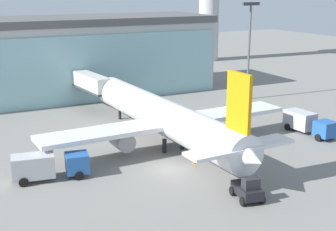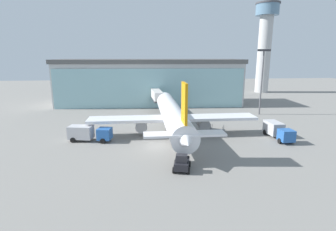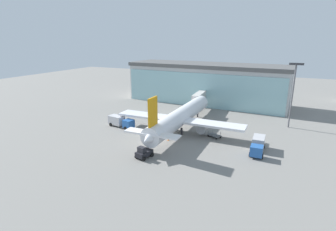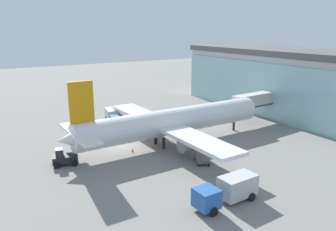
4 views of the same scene
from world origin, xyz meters
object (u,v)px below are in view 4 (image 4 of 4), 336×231
fuel_truck (228,190)px  safety_cone_wingtip (116,121)px  safety_cone_nose (133,150)px  catering_truck (114,117)px  jet_bridge (258,100)px  baggage_cart (202,159)px  airplane (171,122)px  pushback_tug (64,158)px

fuel_truck → safety_cone_wingtip: size_ratio=13.35×
safety_cone_nose → catering_truck: bearing=166.9°
fuel_truck → catering_truck: bearing=-94.0°
jet_bridge → catering_truck: 27.60m
baggage_cart → safety_cone_wingtip: 24.27m
baggage_cart → catering_truck: bearing=31.5°
airplane → catering_truck: bearing=101.9°
airplane → safety_cone_nose: 7.33m
safety_cone_wingtip → pushback_tug: bearing=-42.7°
airplane → baggage_cart: size_ratio=10.89×
airplane → safety_cone_nose: bearing=179.1°
jet_bridge → safety_cone_nose: size_ratio=21.89×
airplane → safety_cone_wingtip: size_ratio=63.64×
safety_cone_nose → safety_cone_wingtip: bearing=165.2°
catering_truck → safety_cone_nose: size_ratio=13.80×
safety_cone_nose → jet_bridge: bearing=93.6°
baggage_cart → safety_cone_nose: baggage_cart is taller
fuel_truck → safety_cone_wingtip: bearing=-95.1°
jet_bridge → fuel_truck: size_ratio=1.64×
pushback_tug → safety_cone_wingtip: size_ratio=6.41×
fuel_truck → safety_cone_nose: fuel_truck is taller
safety_cone_wingtip → catering_truck: bearing=-39.9°
jet_bridge → safety_cone_nose: (1.74, -27.63, -3.94)m
baggage_cart → safety_cone_nose: 10.55m
airplane → pushback_tug: 16.51m
catering_truck → safety_cone_wingtip: bearing=151.6°
jet_bridge → fuel_truck: bearing=-145.8°
airplane → pushback_tug: airplane is taller
fuel_truck → jet_bridge: bearing=-143.3°
catering_truck → pushback_tug: bearing=-31.4°
catering_truck → airplane: bearing=23.4°
catering_truck → fuel_truck: 33.13m
catering_truck → safety_cone_nose: 15.18m
fuel_truck → safety_cone_nose: (-18.35, -1.78, -1.19)m
jet_bridge → baggage_cart: 24.26m
pushback_tug → jet_bridge: bearing=15.0°
catering_truck → safety_cone_wingtip: 1.58m
fuel_truck → baggage_cart: fuel_truck is taller
fuel_truck → safety_cone_wingtip: 33.99m
safety_cone_nose → safety_cone_wingtip: 16.07m
baggage_cart → pushback_tug: bearing=84.9°
jet_bridge → airplane: size_ratio=0.34×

